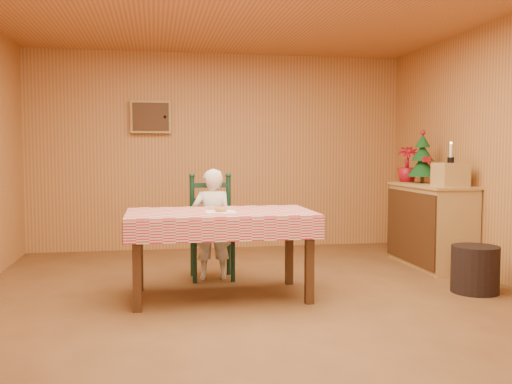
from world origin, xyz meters
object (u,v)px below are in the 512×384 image
(shelf_unit, at_px, (430,225))
(crate, at_px, (450,175))
(storage_bin, at_px, (475,269))
(seated_child, at_px, (212,224))
(ladder_chair, at_px, (212,229))
(christmas_tree, at_px, (422,159))
(dining_table, at_px, (220,220))

(shelf_unit, distance_m, crate, 0.71)
(shelf_unit, xyz_separation_m, storage_bin, (-0.19, -1.24, -0.25))
(seated_child, xyz_separation_m, shelf_unit, (2.52, 0.25, -0.10))
(storage_bin, bearing_deg, ladder_chair, 155.84)
(seated_child, distance_m, storage_bin, 2.56)
(ladder_chair, distance_m, christmas_tree, 2.66)
(seated_child, height_order, christmas_tree, christmas_tree)
(christmas_tree, bearing_deg, crate, -90.00)
(dining_table, bearing_deg, storage_bin, -6.34)
(dining_table, distance_m, christmas_tree, 2.86)
(crate, xyz_separation_m, storage_bin, (-0.19, -0.84, -0.84))
(seated_child, relative_size, christmas_tree, 1.81)
(ladder_chair, distance_m, seated_child, 0.08)
(dining_table, height_order, ladder_chair, ladder_chair)
(shelf_unit, bearing_deg, seated_child, -174.32)
(shelf_unit, height_order, crate, crate)
(crate, height_order, storage_bin, crate)
(dining_table, distance_m, shelf_unit, 2.71)
(seated_child, distance_m, shelf_unit, 2.53)
(dining_table, xyz_separation_m, seated_child, (0.00, 0.73, -0.13))
(shelf_unit, height_order, christmas_tree, christmas_tree)
(seated_child, bearing_deg, christmas_tree, -168.80)
(storage_bin, bearing_deg, dining_table, 173.66)
(storage_bin, bearing_deg, shelf_unit, 81.45)
(ladder_chair, distance_m, crate, 2.59)
(crate, bearing_deg, dining_table, -167.06)
(crate, bearing_deg, shelf_unit, 91.23)
(ladder_chair, height_order, shelf_unit, ladder_chair)
(ladder_chair, height_order, storage_bin, ladder_chair)
(crate, relative_size, christmas_tree, 0.48)
(ladder_chair, xyz_separation_m, shelf_unit, (2.52, 0.19, -0.04))
(dining_table, relative_size, storage_bin, 3.84)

